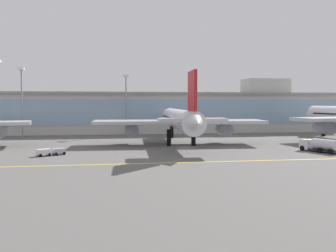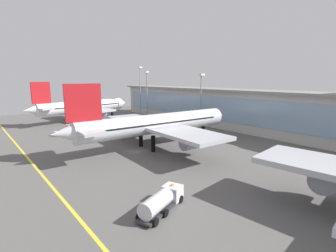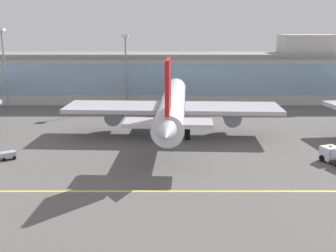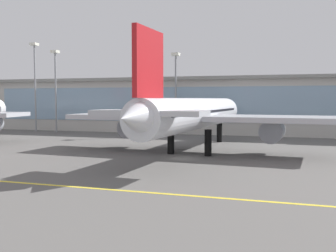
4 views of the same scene
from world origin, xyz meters
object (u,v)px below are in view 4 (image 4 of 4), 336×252
object	(u,v)px
airliner_near_right	(195,115)
apron_light_mast_west	(55,78)
apron_light_mast_centre	(35,74)
apron_light_mast_east	(176,80)

from	to	relation	value
airliner_near_right	apron_light_mast_west	distance (m)	52.77
apron_light_mast_centre	apron_light_mast_east	bearing A→B (deg)	1.93
apron_light_mast_east	apron_light_mast_west	bearing A→B (deg)	-175.84
apron_light_mast_centre	apron_light_mast_east	xyz separation A→B (m)	(39.12, 1.32, -2.16)
apron_light_mast_west	apron_light_mast_east	bearing A→B (deg)	4.16
airliner_near_right	apron_light_mast_centre	world-z (taller)	apron_light_mast_centre
apron_light_mast_west	apron_light_mast_centre	distance (m)	7.23
airliner_near_right	apron_light_mast_east	xyz separation A→B (m)	(-12.34, 29.66, 7.12)
apron_light_mast_west	apron_light_mast_centre	size ratio (longest dim) A/B	0.90
apron_light_mast_west	apron_light_mast_east	xyz separation A→B (m)	(32.08, 2.33, -0.85)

